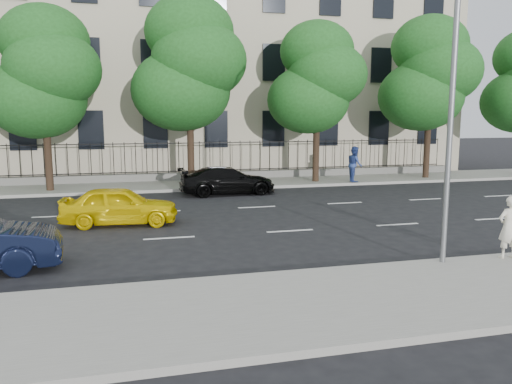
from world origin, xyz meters
TOP-DOWN VIEW (x-y plane):
  - ground at (0.00, 0.00)m, footprint 120.00×120.00m
  - near_sidewalk at (0.00, -4.00)m, footprint 60.00×4.00m
  - far_sidewalk at (0.00, 14.00)m, footprint 60.00×4.00m
  - lane_markings at (0.00, 4.75)m, footprint 49.60×4.62m
  - masonry_building at (0.00, 22.95)m, footprint 34.60×12.11m
  - iron_fence at (0.00, 15.70)m, footprint 30.00×0.50m
  - street_light at (2.50, -1.77)m, footprint 0.25×3.32m
  - tree_b at (-8.96, 13.36)m, footprint 5.53×5.12m
  - tree_c at (-1.96, 13.36)m, footprint 5.89×5.50m
  - tree_d at (5.04, 13.36)m, footprint 5.34×4.94m
  - tree_e at (12.04, 13.36)m, footprint 5.71×5.31m
  - yellow_taxi at (-5.52, 4.92)m, footprint 4.16×1.99m
  - black_sedan at (-0.54, 10.70)m, footprint 4.74×2.08m
  - woman_near at (4.34, -2.40)m, footprint 0.61×0.42m
  - pedestrian_far at (6.99, 12.40)m, footprint 0.90×1.08m

SIDE VIEW (x-z plane):
  - ground at x=0.00m, z-range 0.00..0.00m
  - lane_markings at x=0.00m, z-range 0.00..0.01m
  - near_sidewalk at x=0.00m, z-range 0.00..0.15m
  - far_sidewalk at x=0.00m, z-range 0.00..0.15m
  - iron_fence at x=0.00m, z-range -0.45..1.75m
  - black_sedan at x=-0.54m, z-range 0.00..1.36m
  - yellow_taxi at x=-5.52m, z-range 0.00..1.37m
  - woman_near at x=4.34m, z-range 0.15..1.79m
  - pedestrian_far at x=6.99m, z-range 0.15..2.13m
  - street_light at x=2.50m, z-range 1.12..9.17m
  - tree_d at x=5.04m, z-range 1.42..10.26m
  - tree_b at x=-8.96m, z-range 1.35..10.33m
  - tree_e at x=12.04m, z-range 1.47..10.93m
  - tree_c at x=-1.96m, z-range 1.51..11.31m
  - masonry_building at x=0.00m, z-range -0.23..18.27m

